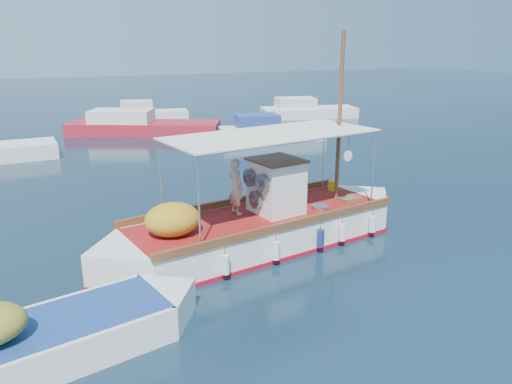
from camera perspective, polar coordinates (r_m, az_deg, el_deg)
name	(u,v)px	position (r m, az deg, el deg)	size (l,w,h in m)	color
ground	(278,245)	(15.32, 2.48, -6.02)	(160.00, 160.00, 0.00)	black
fishing_caique	(260,228)	(15.05, 0.44, -4.10)	(10.51, 4.00, 6.48)	white
dinghy	(37,346)	(10.84, -23.73, -15.84)	(6.68, 2.88, 1.66)	white
bg_boat_n	(140,127)	(34.36, -13.15, 7.30)	(10.09, 6.97, 1.80)	#A51B2C
bg_boat_ne	(269,132)	(31.48, 1.48, 6.89)	(6.76, 3.44, 1.80)	silver
bg_boat_e	(306,111)	(41.04, 5.71, 9.15)	(8.00, 4.34, 1.80)	silver
bg_boat_far_n	(146,115)	(39.71, -12.42, 8.59)	(6.14, 3.01, 1.80)	silver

